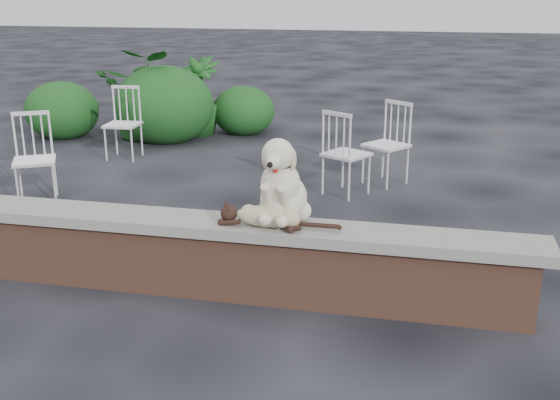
% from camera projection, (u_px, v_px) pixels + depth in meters
% --- Properties ---
extents(ground, '(60.00, 60.00, 0.00)m').
position_uv_depth(ground, '(125.00, 283.00, 5.12)').
color(ground, black).
rests_on(ground, ground).
extents(brick_wall, '(6.00, 0.30, 0.50)m').
position_uv_depth(brick_wall, '(122.00, 253.00, 5.04)').
color(brick_wall, brown).
rests_on(brick_wall, ground).
extents(capstone, '(6.20, 0.40, 0.08)m').
position_uv_depth(capstone, '(119.00, 218.00, 4.95)').
color(capstone, slate).
rests_on(capstone, brick_wall).
extents(dog, '(0.47, 0.59, 0.65)m').
position_uv_depth(dog, '(284.00, 178.00, 4.67)').
color(dog, beige).
rests_on(dog, capstone).
extents(cat, '(1.05, 0.34, 0.17)m').
position_uv_depth(cat, '(268.00, 215.00, 4.62)').
color(cat, '#C3A98B').
rests_on(cat, capstone).
extents(chair_c, '(0.77, 0.77, 0.94)m').
position_uv_depth(chair_c, '(347.00, 153.00, 7.15)').
color(chair_c, white).
rests_on(chair_c, ground).
extents(chair_d, '(0.78, 0.78, 0.94)m').
position_uv_depth(chair_d, '(386.00, 144.00, 7.55)').
color(chair_d, white).
rests_on(chair_d, ground).
extents(chair_a, '(0.76, 0.76, 0.94)m').
position_uv_depth(chair_a, '(34.00, 159.00, 6.89)').
color(chair_a, white).
rests_on(chair_a, ground).
extents(chair_b, '(0.60, 0.60, 0.94)m').
position_uv_depth(chair_b, '(123.00, 123.00, 8.67)').
color(chair_b, white).
rests_on(chair_b, ground).
extents(potted_plant_a, '(1.35, 1.22, 1.34)m').
position_uv_depth(potted_plant_a, '(142.00, 93.00, 9.81)').
color(potted_plant_a, '#134419').
rests_on(potted_plant_a, ground).
extents(potted_plant_b, '(0.77, 0.77, 1.18)m').
position_uv_depth(potted_plant_b, '(198.00, 96.00, 10.01)').
color(potted_plant_b, '#134419').
rests_on(potted_plant_b, ground).
extents(shrubbery, '(3.65, 1.85, 1.16)m').
position_uv_depth(shrubbery, '(152.00, 108.00, 9.82)').
color(shrubbery, '#134419').
rests_on(shrubbery, ground).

